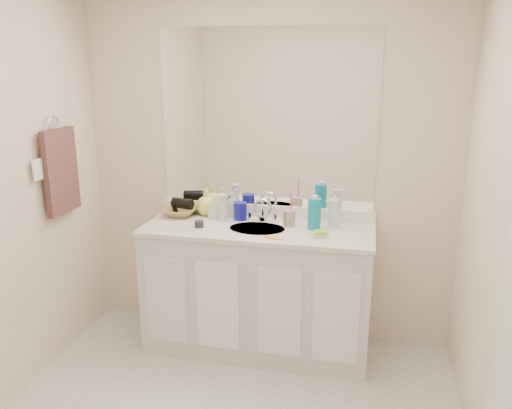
{
  "coord_description": "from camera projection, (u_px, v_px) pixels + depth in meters",
  "views": [
    {
      "loc": [
        0.68,
        -2.03,
        1.9
      ],
      "look_at": [
        0.0,
        0.97,
        1.05
      ],
      "focal_mm": 35.0,
      "sensor_mm": 36.0,
      "label": 1
    }
  ],
  "objects": [
    {
      "name": "extra_white_bottle",
      "position": [
        223.0,
        207.0,
        3.42
      ],
      "size": [
        0.07,
        0.07,
        0.18
      ],
      "primitive_type": "cylinder",
      "rotation": [
        0.0,
        0.0,
        0.33
      ],
      "color": "silver",
      "rests_on": "countertop"
    },
    {
      "name": "hair_dryer",
      "position": [
        182.0,
        204.0,
        3.53
      ],
      "size": [
        0.16,
        0.1,
        0.07
      ],
      "primitive_type": "cylinder",
      "rotation": [
        0.0,
        1.57,
        -0.21
      ],
      "color": "black",
      "rests_on": "wicker_basket"
    },
    {
      "name": "towel_ring",
      "position": [
        53.0,
        125.0,
        3.15
      ],
      "size": [
        0.01,
        0.11,
        0.11
      ],
      "primitive_type": "torus",
      "rotation": [
        0.0,
        1.57,
        0.0
      ],
      "color": "silver",
      "rests_on": "wall_left"
    },
    {
      "name": "soap_bottle_white",
      "position": [
        232.0,
        204.0,
        3.53
      ],
      "size": [
        0.07,
        0.07,
        0.17
      ],
      "primitive_type": "imported",
      "rotation": [
        0.0,
        0.0,
        -0.0
      ],
      "color": "silver",
      "rests_on": "countertop"
    },
    {
      "name": "faucet",
      "position": [
        263.0,
        213.0,
        3.43
      ],
      "size": [
        0.02,
        0.02,
        0.11
      ],
      "primitive_type": "cylinder",
      "color": "silver",
      "rests_on": "countertop"
    },
    {
      "name": "dark_jar",
      "position": [
        199.0,
        224.0,
        3.29
      ],
      "size": [
        0.07,
        0.07,
        0.04
      ],
      "primitive_type": "cylinder",
      "rotation": [
        0.0,
        0.0,
        -0.22
      ],
      "color": "black",
      "rests_on": "countertop"
    },
    {
      "name": "toothbrush",
      "position": [
        291.0,
        204.0,
        3.29
      ],
      "size": [
        0.02,
        0.04,
        0.2
      ],
      "primitive_type": "cylinder",
      "rotation": [
        0.14,
        0.0,
        -0.33
      ],
      "color": "#FB42A9",
      "rests_on": "tan_cup"
    },
    {
      "name": "soap_bottle_cream",
      "position": [
        214.0,
        207.0,
        3.49
      ],
      "size": [
        0.07,
        0.08,
        0.16
      ],
      "primitive_type": "imported",
      "rotation": [
        0.0,
        0.0,
        0.05
      ],
      "color": "beige",
      "rests_on": "countertop"
    },
    {
      "name": "soap_dish",
      "position": [
        320.0,
        235.0,
        3.12
      ],
      "size": [
        0.12,
        0.11,
        0.01
      ],
      "primitive_type": "cube",
      "rotation": [
        0.0,
        0.0,
        0.29
      ],
      "color": "silver",
      "rests_on": "countertop"
    },
    {
      "name": "mouthwash_bottle",
      "position": [
        314.0,
        214.0,
        3.24
      ],
      "size": [
        0.09,
        0.09,
        0.2
      ],
      "primitive_type": "cylinder",
      "rotation": [
        0.0,
        0.0,
        -0.02
      ],
      "color": "#0D8AA6",
      "rests_on": "countertop"
    },
    {
      "name": "vanity_cabinet",
      "position": [
        258.0,
        291.0,
        3.41
      ],
      "size": [
        1.5,
        0.55,
        0.85
      ],
      "primitive_type": "cube",
      "color": "silver",
      "rests_on": "floor"
    },
    {
      "name": "orange_comb",
      "position": [
        273.0,
        238.0,
        3.08
      ],
      "size": [
        0.13,
        0.06,
        0.01
      ],
      "primitive_type": "cube",
      "rotation": [
        0.0,
        0.0,
        -0.27
      ],
      "color": "orange",
      "rests_on": "countertop"
    },
    {
      "name": "wall_back",
      "position": [
        266.0,
        172.0,
        3.46
      ],
      "size": [
        2.6,
        0.02,
        2.4
      ],
      "primitive_type": "cube",
      "color": "beige",
      "rests_on": "floor"
    },
    {
      "name": "green_soap",
      "position": [
        320.0,
        233.0,
        3.11
      ],
      "size": [
        0.09,
        0.08,
        0.03
      ],
      "primitive_type": "cube",
      "rotation": [
        0.0,
        0.0,
        0.39
      ],
      "color": "#ADE738",
      "rests_on": "soap_dish"
    },
    {
      "name": "countertop",
      "position": [
        258.0,
        229.0,
        3.3
      ],
      "size": [
        1.52,
        0.57,
        0.03
      ],
      "primitive_type": "cube",
      "color": "silver",
      "rests_on": "vanity_cabinet"
    },
    {
      "name": "blue_mug",
      "position": [
        240.0,
        211.0,
        3.44
      ],
      "size": [
        0.1,
        0.1,
        0.12
      ],
      "primitive_type": "cylinder",
      "rotation": [
        0.0,
        0.0,
        0.06
      ],
      "color": "#14148E",
      "rests_on": "countertop"
    },
    {
      "name": "backsplash",
      "position": [
        266.0,
        211.0,
        3.53
      ],
      "size": [
        1.52,
        0.03,
        0.08
      ],
      "primitive_type": "cube",
      "color": "white",
      "rests_on": "countertop"
    },
    {
      "name": "wicker_basket",
      "position": [
        180.0,
        212.0,
        3.55
      ],
      "size": [
        0.26,
        0.26,
        0.06
      ],
      "primitive_type": "imported",
      "rotation": [
        0.0,
        0.0,
        0.07
      ],
      "color": "#A48142",
      "rests_on": "countertop"
    },
    {
      "name": "mirror",
      "position": [
        266.0,
        120.0,
        3.36
      ],
      "size": [
        1.48,
        0.01,
        1.2
      ],
      "primitive_type": "cube",
      "color": "white",
      "rests_on": "wall_back"
    },
    {
      "name": "soap_bottle_yellow",
      "position": [
        207.0,
        202.0,
        3.55
      ],
      "size": [
        0.2,
        0.2,
        0.19
      ],
      "primitive_type": "imported",
      "rotation": [
        0.0,
        0.0,
        -0.42
      ],
      "color": "#F3F55F",
      "rests_on": "countertop"
    },
    {
      "name": "tan_cup",
      "position": [
        289.0,
        218.0,
        3.31
      ],
      "size": [
        0.08,
        0.08,
        0.1
      ],
      "primitive_type": "cylinder",
      "rotation": [
        0.0,
        0.0,
        -0.01
      ],
      "color": "tan",
      "rests_on": "countertop"
    },
    {
      "name": "sink_basin",
      "position": [
        257.0,
        230.0,
        3.28
      ],
      "size": [
        0.37,
        0.37,
        0.02
      ],
      "primitive_type": "cylinder",
      "color": "beige",
      "rests_on": "countertop"
    },
    {
      "name": "switch_plate",
      "position": [
        38.0,
        170.0,
        3.03
      ],
      "size": [
        0.01,
        0.08,
        0.13
      ],
      "primitive_type": "cube",
      "color": "white",
      "rests_on": "wall_left"
    },
    {
      "name": "clear_pump_bottle",
      "position": [
        334.0,
        213.0,
        3.28
      ],
      "size": [
        0.09,
        0.09,
        0.19
      ],
      "primitive_type": "cylinder",
      "rotation": [
        0.0,
        0.0,
        0.26
      ],
      "color": "silver",
      "rests_on": "countertop"
    },
    {
      "name": "hand_towel",
      "position": [
        61.0,
        171.0,
        3.23
      ],
      "size": [
        0.04,
        0.32,
        0.55
      ],
      "primitive_type": "cube",
      "color": "#3B221F",
      "rests_on": "towel_ring"
    }
  ]
}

